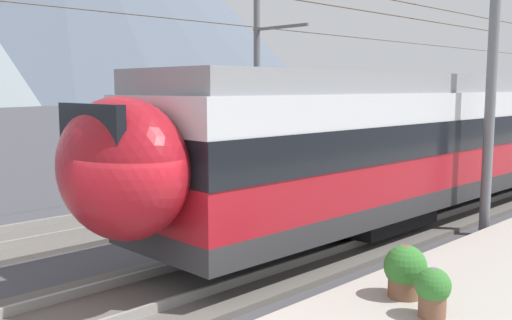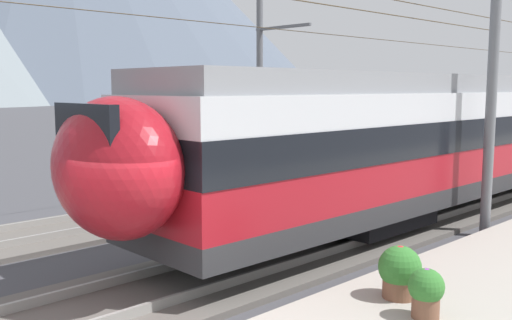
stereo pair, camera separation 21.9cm
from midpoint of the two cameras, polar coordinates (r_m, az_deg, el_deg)
track_near at (r=9.29m, az=-17.82°, el=-14.98°), size 120.00×3.00×0.28m
train_far_track at (r=33.18m, az=23.39°, el=4.40°), size 23.84×2.86×4.27m
catenary_mast_mid at (r=14.54m, az=22.50°, el=9.54°), size 41.82×2.31×8.20m
catenary_mast_far_side at (r=21.22m, az=0.97°, el=9.47°), size 41.82×2.59×8.46m
potted_plant_platform_edge at (r=8.43m, az=17.33°, el=-12.30°), size 0.50×0.50×0.70m
potted_plant_by_shelter at (r=9.08m, az=14.82°, el=-10.54°), size 0.65×0.65×0.80m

